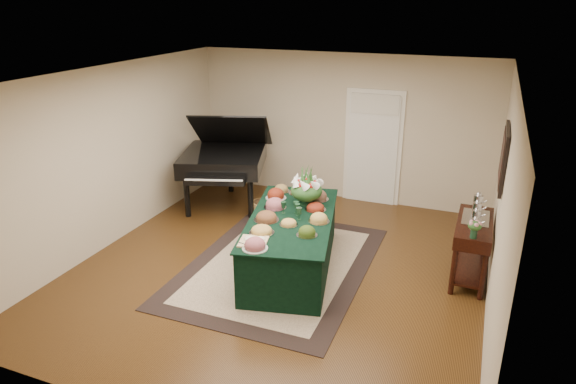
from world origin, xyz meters
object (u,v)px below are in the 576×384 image
at_px(floral_centerpiece, 307,187).
at_px(mahogany_sideboard, 473,235).
at_px(grand_piano, 224,159).
at_px(buffet_table, 291,243).

bearing_deg(floral_centerpiece, mahogany_sideboard, 3.57).
height_order(grand_piano, mahogany_sideboard, grand_piano).
height_order(buffet_table, grand_piano, grand_piano).
bearing_deg(grand_piano, mahogany_sideboard, -14.77).
bearing_deg(buffet_table, mahogany_sideboard, 15.17).
height_order(floral_centerpiece, grand_piano, grand_piano).
bearing_deg(floral_centerpiece, buffet_table, -94.57).
distance_m(buffet_table, grand_piano, 2.72).
xyz_separation_m(buffet_table, mahogany_sideboard, (2.35, 0.64, 0.25)).
relative_size(floral_centerpiece, grand_piano, 0.24).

